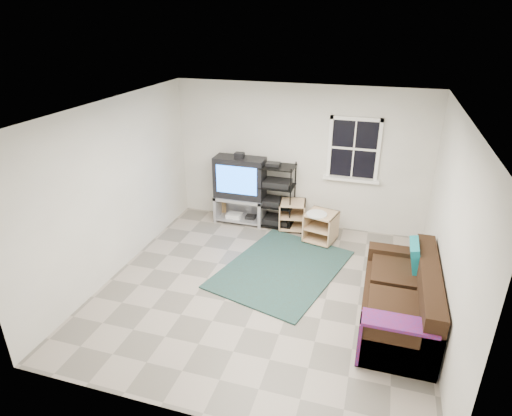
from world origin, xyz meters
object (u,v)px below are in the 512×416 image
(av_rack, at_px, (277,199))
(sofa, at_px, (401,301))
(side_table_left, at_px, (292,214))
(side_table_right, at_px, (321,225))
(tv_unit, at_px, (240,184))

(av_rack, bearing_deg, sofa, -45.64)
(av_rack, relative_size, side_table_left, 2.25)
(side_table_right, bearing_deg, side_table_left, 149.08)
(tv_unit, xyz_separation_m, av_rack, (0.72, 0.01, -0.22))
(tv_unit, relative_size, sofa, 0.70)
(av_rack, relative_size, sofa, 0.62)
(tv_unit, bearing_deg, av_rack, 1.10)
(av_rack, height_order, sofa, av_rack)
(tv_unit, distance_m, sofa, 3.71)
(tv_unit, distance_m, side_table_left, 1.12)
(sofa, bearing_deg, side_table_left, 130.45)
(side_table_left, xyz_separation_m, side_table_right, (0.59, -0.35, 0.03))
(side_table_right, relative_size, sofa, 0.30)
(sofa, bearing_deg, av_rack, 134.36)
(side_table_right, bearing_deg, tv_unit, 167.40)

